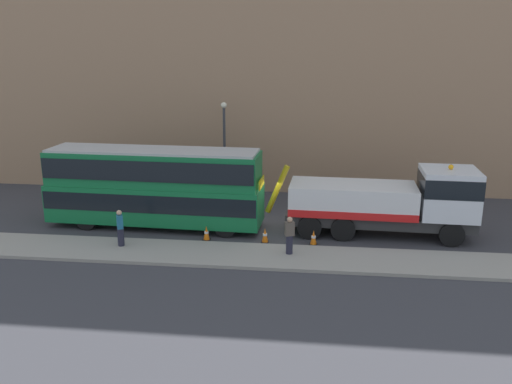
# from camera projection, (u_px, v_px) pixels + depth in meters

# --- Properties ---
(ground_plane) EXTENTS (120.00, 120.00, 0.00)m
(ground_plane) POSITION_uv_depth(u_px,v_px,m) (275.00, 227.00, 27.66)
(ground_plane) COLOR #38383D
(near_kerb) EXTENTS (60.00, 2.80, 0.15)m
(near_kerb) POSITION_uv_depth(u_px,v_px,m) (267.00, 256.00, 23.61)
(near_kerb) COLOR gray
(near_kerb) RESTS_ON ground_plane
(building_facade) EXTENTS (60.00, 1.50, 16.00)m
(building_facade) POSITION_uv_depth(u_px,v_px,m) (286.00, 62.00, 32.62)
(building_facade) COLOR #9E7A5B
(building_facade) RESTS_ON ground_plane
(recovery_tow_truck) EXTENTS (10.19, 2.98, 3.67)m
(recovery_tow_truck) POSITION_uv_depth(u_px,v_px,m) (389.00, 201.00, 26.03)
(recovery_tow_truck) COLOR #2D2D2D
(recovery_tow_truck) RESTS_ON ground_plane
(double_decker_bus) EXTENTS (11.12, 2.97, 4.06)m
(double_decker_bus) POSITION_uv_depth(u_px,v_px,m) (154.00, 184.00, 27.22)
(double_decker_bus) COLOR #146B38
(double_decker_bus) RESTS_ON ground_plane
(pedestrian_onlooker) EXTENTS (0.41, 0.47, 1.71)m
(pedestrian_onlooker) POSITION_uv_depth(u_px,v_px,m) (120.00, 228.00, 24.48)
(pedestrian_onlooker) COLOR #232333
(pedestrian_onlooker) RESTS_ON near_kerb
(pedestrian_bystander) EXTENTS (0.46, 0.37, 1.71)m
(pedestrian_bystander) POSITION_uv_depth(u_px,v_px,m) (289.00, 236.00, 23.54)
(pedestrian_bystander) COLOR #232333
(pedestrian_bystander) RESTS_ON near_kerb
(traffic_cone_near_bus) EXTENTS (0.36, 0.36, 0.72)m
(traffic_cone_near_bus) POSITION_uv_depth(u_px,v_px,m) (206.00, 233.00, 25.72)
(traffic_cone_near_bus) COLOR orange
(traffic_cone_near_bus) RESTS_ON ground_plane
(traffic_cone_midway) EXTENTS (0.36, 0.36, 0.72)m
(traffic_cone_midway) POSITION_uv_depth(u_px,v_px,m) (265.00, 236.00, 25.42)
(traffic_cone_midway) COLOR orange
(traffic_cone_midway) RESTS_ON ground_plane
(traffic_cone_near_truck) EXTENTS (0.36, 0.36, 0.72)m
(traffic_cone_near_truck) POSITION_uv_depth(u_px,v_px,m) (314.00, 238.00, 25.12)
(traffic_cone_near_truck) COLOR orange
(traffic_cone_near_truck) RESTS_ON ground_plane
(street_lamp) EXTENTS (0.36, 0.36, 5.83)m
(street_lamp) POSITION_uv_depth(u_px,v_px,m) (224.00, 142.00, 32.13)
(street_lamp) COLOR #38383D
(street_lamp) RESTS_ON ground_plane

